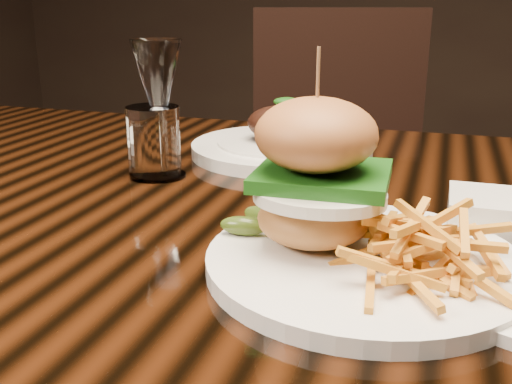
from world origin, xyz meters
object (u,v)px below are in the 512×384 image
(burger_plate, at_px, (355,218))
(chair_far, at_px, (340,172))
(far_dish, at_px, (282,144))
(dining_table, at_px, (300,269))
(wine_glass, at_px, (158,78))

(burger_plate, bearing_deg, chair_far, 109.86)
(burger_plate, bearing_deg, far_dish, 124.00)
(dining_table, relative_size, wine_glass, 9.12)
(dining_table, distance_m, chair_far, 0.90)
(wine_glass, bearing_deg, far_dish, 53.24)
(dining_table, height_order, chair_far, chair_far)
(wine_glass, height_order, chair_far, chair_far)
(dining_table, height_order, burger_plate, burger_plate)
(dining_table, xyz_separation_m, burger_plate, (0.08, -0.14, 0.12))
(far_dish, distance_m, chair_far, 0.71)
(dining_table, relative_size, burger_plate, 5.88)
(far_dish, bearing_deg, wine_glass, -126.76)
(far_dish, bearing_deg, chair_far, 91.76)
(wine_glass, bearing_deg, burger_plate, -35.81)
(chair_far, bearing_deg, burger_plate, -96.34)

